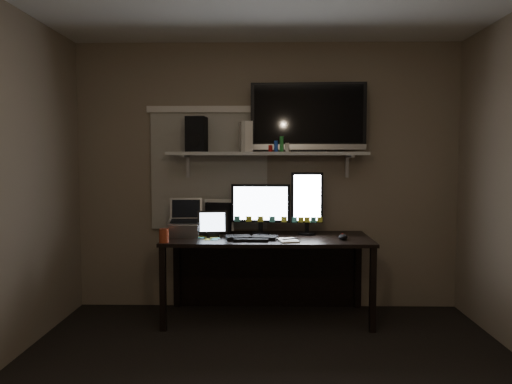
{
  "coord_description": "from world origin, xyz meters",
  "views": [
    {
      "loc": [
        -0.02,
        -2.93,
        1.43
      ],
      "look_at": [
        -0.1,
        1.25,
        1.14
      ],
      "focal_mm": 35.0,
      "sensor_mm": 36.0,
      "label": 1
    }
  ],
  "objects_px": {
    "monitor_portrait": "(307,203)",
    "game_console": "(246,137)",
    "laptop": "(184,218)",
    "tv": "(308,117)",
    "speaker": "(197,134)",
    "monitor_landscape": "(261,209)",
    "tablet": "(213,224)",
    "cup": "(164,236)",
    "mouse": "(343,237)",
    "keyboard": "(251,237)",
    "desk": "(267,254)"
  },
  "relations": [
    {
      "from": "cup",
      "to": "speaker",
      "type": "distance_m",
      "value": 1.0
    },
    {
      "from": "desk",
      "to": "tv",
      "type": "relative_size",
      "value": 1.72
    },
    {
      "from": "laptop",
      "to": "game_console",
      "type": "xyz_separation_m",
      "value": [
        0.54,
        0.18,
        0.72
      ]
    },
    {
      "from": "monitor_landscape",
      "to": "cup",
      "type": "distance_m",
      "value": 0.93
    },
    {
      "from": "monitor_portrait",
      "to": "laptop",
      "type": "xyz_separation_m",
      "value": [
        -1.09,
        -0.13,
        -0.12
      ]
    },
    {
      "from": "cup",
      "to": "mouse",
      "type": "bearing_deg",
      "value": 6.96
    },
    {
      "from": "laptop",
      "to": "game_console",
      "type": "distance_m",
      "value": 0.92
    },
    {
      "from": "desk",
      "to": "laptop",
      "type": "distance_m",
      "value": 0.82
    },
    {
      "from": "keyboard",
      "to": "tv",
      "type": "distance_m",
      "value": 1.22
    },
    {
      "from": "keyboard",
      "to": "game_console",
      "type": "bearing_deg",
      "value": 100.31
    },
    {
      "from": "mouse",
      "to": "tv",
      "type": "bearing_deg",
      "value": 141.3
    },
    {
      "from": "monitor_portrait",
      "to": "tv",
      "type": "xyz_separation_m",
      "value": [
        0.01,
        0.09,
        0.78
      ]
    },
    {
      "from": "tablet",
      "to": "laptop",
      "type": "relative_size",
      "value": 0.81
    },
    {
      "from": "desk",
      "to": "tv",
      "type": "xyz_separation_m",
      "value": [
        0.37,
        0.11,
        1.24
      ]
    },
    {
      "from": "tablet",
      "to": "laptop",
      "type": "height_order",
      "value": "laptop"
    },
    {
      "from": "monitor_portrait",
      "to": "speaker",
      "type": "xyz_separation_m",
      "value": [
        -1.0,
        0.02,
        0.62
      ]
    },
    {
      "from": "game_console",
      "to": "speaker",
      "type": "relative_size",
      "value": 0.87
    },
    {
      "from": "mouse",
      "to": "keyboard",
      "type": "bearing_deg",
      "value": -166.65
    },
    {
      "from": "desk",
      "to": "speaker",
      "type": "distance_m",
      "value": 1.26
    },
    {
      "from": "tv",
      "to": "tablet",
      "type": "bearing_deg",
      "value": -163.03
    },
    {
      "from": "cup",
      "to": "speaker",
      "type": "xyz_separation_m",
      "value": [
        0.21,
        0.47,
        0.85
      ]
    },
    {
      "from": "monitor_landscape",
      "to": "monitor_portrait",
      "type": "bearing_deg",
      "value": 3.59
    },
    {
      "from": "laptop",
      "to": "tv",
      "type": "distance_m",
      "value": 1.44
    },
    {
      "from": "keyboard",
      "to": "speaker",
      "type": "relative_size",
      "value": 1.41
    },
    {
      "from": "mouse",
      "to": "laptop",
      "type": "bearing_deg",
      "value": -171.99
    },
    {
      "from": "tablet",
      "to": "laptop",
      "type": "xyz_separation_m",
      "value": [
        -0.25,
        0.0,
        0.05
      ]
    },
    {
      "from": "monitor_landscape",
      "to": "tablet",
      "type": "distance_m",
      "value": 0.46
    },
    {
      "from": "game_console",
      "to": "mouse",
      "type": "bearing_deg",
      "value": -37.2
    },
    {
      "from": "monitor_landscape",
      "to": "keyboard",
      "type": "bearing_deg",
      "value": -102.65
    },
    {
      "from": "laptop",
      "to": "monitor_landscape",
      "type": "bearing_deg",
      "value": 7.26
    },
    {
      "from": "mouse",
      "to": "speaker",
      "type": "bearing_deg",
      "value": -179.0
    },
    {
      "from": "laptop",
      "to": "tablet",
      "type": "bearing_deg",
      "value": -3.71
    },
    {
      "from": "tv",
      "to": "game_console",
      "type": "bearing_deg",
      "value": -172.99
    },
    {
      "from": "monitor_portrait",
      "to": "cup",
      "type": "height_order",
      "value": "monitor_portrait"
    },
    {
      "from": "monitor_portrait",
      "to": "speaker",
      "type": "height_order",
      "value": "speaker"
    },
    {
      "from": "monitor_landscape",
      "to": "keyboard",
      "type": "distance_m",
      "value": 0.35
    },
    {
      "from": "desk",
      "to": "tablet",
      "type": "distance_m",
      "value": 0.57
    },
    {
      "from": "tablet",
      "to": "game_console",
      "type": "distance_m",
      "value": 0.84
    },
    {
      "from": "monitor_portrait",
      "to": "game_console",
      "type": "xyz_separation_m",
      "value": [
        -0.56,
        0.05,
        0.6
      ]
    },
    {
      "from": "cup",
      "to": "desk",
      "type": "bearing_deg",
      "value": 26.59
    },
    {
      "from": "tablet",
      "to": "cup",
      "type": "height_order",
      "value": "tablet"
    },
    {
      "from": "desk",
      "to": "monitor_portrait",
      "type": "height_order",
      "value": "monitor_portrait"
    },
    {
      "from": "monitor_portrait",
      "to": "tablet",
      "type": "bearing_deg",
      "value": -172.73
    },
    {
      "from": "laptop",
      "to": "speaker",
      "type": "height_order",
      "value": "speaker"
    },
    {
      "from": "keyboard",
      "to": "game_console",
      "type": "relative_size",
      "value": 1.63
    },
    {
      "from": "desk",
      "to": "laptop",
      "type": "relative_size",
      "value": 5.56
    },
    {
      "from": "desk",
      "to": "tablet",
      "type": "xyz_separation_m",
      "value": [
        -0.48,
        -0.11,
        0.29
      ]
    },
    {
      "from": "desk",
      "to": "monitor_landscape",
      "type": "xyz_separation_m",
      "value": [
        -0.06,
        0.02,
        0.41
      ]
    },
    {
      "from": "monitor_portrait",
      "to": "cup",
      "type": "distance_m",
      "value": 1.31
    },
    {
      "from": "desk",
      "to": "speaker",
      "type": "relative_size",
      "value": 5.71
    }
  ]
}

